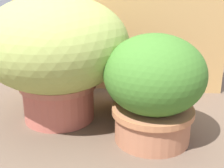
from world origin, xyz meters
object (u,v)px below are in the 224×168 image
(leafy_planter, at_px, (154,86))
(mushroom_ornament_pink, at_px, (39,100))
(cat, at_px, (131,88))
(grass_planter, at_px, (56,49))

(leafy_planter, relative_size, mushroom_ornament_pink, 2.86)
(cat, height_order, mushroom_ornament_pink, cat)
(mushroom_ornament_pink, bearing_deg, grass_planter, 42.52)
(grass_planter, xyz_separation_m, mushroom_ornament_pink, (-0.07, -0.07, -0.22))
(leafy_planter, distance_m, mushroom_ornament_pink, 0.52)
(grass_planter, bearing_deg, leafy_planter, -19.40)
(grass_planter, relative_size, mushroom_ornament_pink, 4.24)
(grass_planter, distance_m, mushroom_ornament_pink, 0.24)
(leafy_planter, bearing_deg, mushroom_ornament_pink, 170.40)
(grass_planter, bearing_deg, cat, 19.18)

